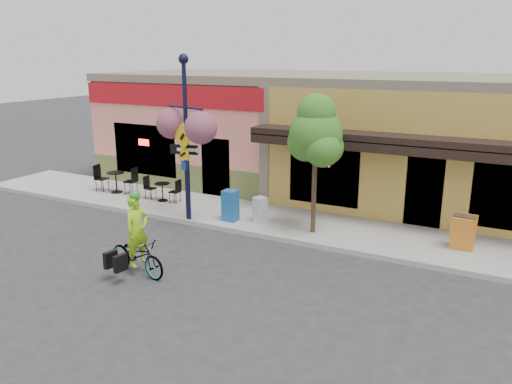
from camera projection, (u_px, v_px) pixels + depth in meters
ground at (242, 242)px, 14.42m from camera, size 90.00×90.00×0.00m
sidewalk at (272, 220)px, 16.11m from camera, size 24.00×3.00×0.15m
curb at (251, 234)px, 14.87m from camera, size 24.00×0.12×0.15m
building at (332, 131)px, 20.23m from camera, size 18.20×8.20×4.50m
bicycle at (137, 255)px, 12.22m from camera, size 1.89×0.90×0.95m
cyclist_rider at (138, 240)px, 12.08m from camera, size 0.52×0.71×1.78m
lamp_post at (186, 140)px, 15.28m from camera, size 1.75×1.10×5.12m
one_way_sign at (186, 182)px, 15.67m from camera, size 0.95×0.40×2.41m
cafe_set_left at (116, 179)px, 18.90m from camera, size 1.82×1.08×1.04m
cafe_set_right at (162, 189)px, 17.83m from camera, size 1.45×0.75×0.86m
newspaper_box_blue at (230, 206)px, 15.69m from camera, size 0.45×0.40×0.99m
newspaper_box_grey at (260, 210)px, 15.55m from camera, size 0.48×0.46×0.81m
street_tree at (315, 164)px, 14.25m from camera, size 2.08×2.08×4.12m
sandwich_board at (461, 234)px, 13.22m from camera, size 0.62×0.49×0.96m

